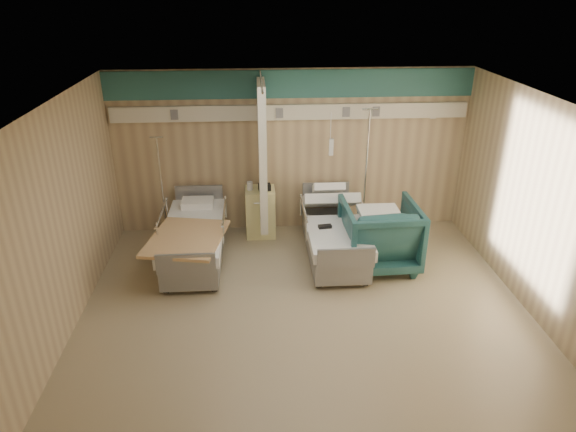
{
  "coord_description": "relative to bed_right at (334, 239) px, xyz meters",
  "views": [
    {
      "loc": [
        -0.62,
        -5.9,
        4.07
      ],
      "look_at": [
        -0.18,
        0.6,
        1.07
      ],
      "focal_mm": 32.0,
      "sensor_mm": 36.0,
      "label": 1
    }
  ],
  "objects": [
    {
      "name": "ground",
      "position": [
        -0.6,
        -1.3,
        -0.32
      ],
      "size": [
        6.0,
        5.0,
        0.0
      ],
      "primitive_type": "cube",
      "color": "tan",
      "rests_on": "ground"
    },
    {
      "name": "room_walls",
      "position": [
        -0.63,
        -1.05,
        1.55
      ],
      "size": [
        6.04,
        5.04,
        2.82
      ],
      "color": "tan",
      "rests_on": "ground"
    },
    {
      "name": "bed_right",
      "position": [
        0.0,
        0.0,
        0.0
      ],
      "size": [
        1.0,
        2.16,
        0.63
      ],
      "primitive_type": null,
      "color": "white",
      "rests_on": "ground"
    },
    {
      "name": "bed_left",
      "position": [
        -2.2,
        0.0,
        0.0
      ],
      "size": [
        1.0,
        2.16,
        0.63
      ],
      "primitive_type": null,
      "color": "white",
      "rests_on": "ground"
    },
    {
      "name": "bedside_cabinet",
      "position": [
        -1.15,
        0.9,
        0.11
      ],
      "size": [
        0.5,
        0.48,
        0.85
      ],
      "primitive_type": "cube",
      "color": "#F2E997",
      "rests_on": "ground"
    },
    {
      "name": "visitor_armchair",
      "position": [
        0.65,
        -0.28,
        0.21
      ],
      "size": [
        1.15,
        1.18,
        1.04
      ],
      "primitive_type": "imported",
      "rotation": [
        0.0,
        0.0,
        3.17
      ],
      "color": "#204E50",
      "rests_on": "ground"
    },
    {
      "name": "waffle_blanket",
      "position": [
        0.62,
        -0.28,
        0.76
      ],
      "size": [
        0.61,
        0.54,
        0.07
      ],
      "primitive_type": "cube",
      "rotation": [
        0.0,
        0.0,
        3.14
      ],
      "color": "white",
      "rests_on": "visitor_armchair"
    },
    {
      "name": "iv_stand_right",
      "position": [
        0.65,
        0.91,
        0.14
      ],
      "size": [
        0.39,
        0.39,
        2.2
      ],
      "rotation": [
        0.0,
        0.0,
        0.42
      ],
      "color": "silver",
      "rests_on": "ground"
    },
    {
      "name": "iv_stand_left",
      "position": [
        -2.79,
        0.94,
        0.05
      ],
      "size": [
        0.32,
        0.32,
        1.79
      ],
      "rotation": [
        0.0,
        0.0,
        -0.05
      ],
      "color": "silver",
      "rests_on": "ground"
    },
    {
      "name": "call_remote",
      "position": [
        -0.18,
        -0.21,
        0.34
      ],
      "size": [
        0.21,
        0.11,
        0.04
      ],
      "primitive_type": "cube",
      "rotation": [
        0.0,
        0.0,
        0.13
      ],
      "color": "black",
      "rests_on": "bed_right"
    },
    {
      "name": "tan_blanket",
      "position": [
        -2.25,
        -0.46,
        0.34
      ],
      "size": [
        1.24,
        1.45,
        0.04
      ],
      "primitive_type": "cube",
      "rotation": [
        0.0,
        0.0,
        -0.19
      ],
      "color": "tan",
      "rests_on": "bed_left"
    },
    {
      "name": "toiletry_bag",
      "position": [
        -1.07,
        0.85,
        0.59
      ],
      "size": [
        0.22,
        0.15,
        0.11
      ],
      "primitive_type": "cube",
      "rotation": [
        0.0,
        0.0,
        0.14
      ],
      "color": "black",
      "rests_on": "bedside_cabinet"
    },
    {
      "name": "white_cup",
      "position": [
        -1.32,
        0.88,
        0.61
      ],
      "size": [
        0.1,
        0.1,
        0.14
      ],
      "primitive_type": "cylinder",
      "rotation": [
        0.0,
        0.0,
        -0.0
      ],
      "color": "white",
      "rests_on": "bedside_cabinet"
    }
  ]
}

